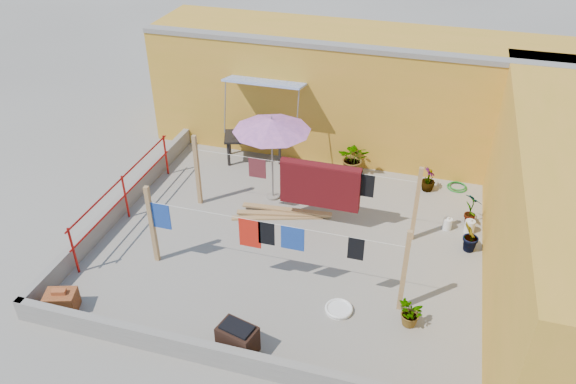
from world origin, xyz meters
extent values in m
plane|color=#9E998E|center=(0.00, 0.00, 0.00)|extent=(80.00, 80.00, 0.00)
cube|color=gold|center=(0.50, 4.70, 1.60)|extent=(11.00, 2.40, 3.20)
cube|color=gray|center=(0.50, 3.65, 3.15)|extent=(11.00, 0.35, 0.12)
cube|color=#2D51B2|center=(-1.60, 3.15, 2.25)|extent=(2.00, 0.79, 0.22)
cylinder|color=gray|center=(-2.55, 2.78, 1.60)|extent=(0.03, 0.30, 1.28)
cylinder|color=gray|center=(-0.65, 2.78, 1.60)|extent=(0.03, 0.30, 1.28)
cube|color=gold|center=(5.20, 0.00, 1.60)|extent=(2.40, 9.00, 3.20)
cube|color=gray|center=(0.00, -3.58, 0.22)|extent=(8.30, 0.16, 0.44)
cube|color=gray|center=(-4.08, 0.00, 0.22)|extent=(0.16, 7.30, 0.44)
cylinder|color=#A61410|center=(-3.85, -2.20, 0.55)|extent=(0.05, 0.05, 1.10)
cylinder|color=#A61410|center=(-3.85, -0.20, 0.55)|extent=(0.05, 0.05, 1.10)
cylinder|color=#A61410|center=(-3.85, 1.80, 0.55)|extent=(0.05, 0.05, 1.10)
cylinder|color=#A61410|center=(-3.85, -0.20, 1.05)|extent=(0.04, 4.20, 0.04)
cylinder|color=#A61410|center=(-3.85, -0.20, 0.60)|extent=(0.04, 4.20, 0.04)
cube|color=tan|center=(-2.50, -1.40, 0.90)|extent=(0.09, 0.09, 1.80)
cube|color=tan|center=(2.50, -1.40, 0.90)|extent=(0.09, 0.09, 1.80)
cube|color=tan|center=(2.50, 0.80, 0.90)|extent=(0.09, 0.09, 1.80)
cube|color=tan|center=(-2.50, 0.80, 0.90)|extent=(0.09, 0.09, 1.80)
cylinder|color=silver|center=(0.00, -1.40, 1.45)|extent=(5.00, 0.01, 0.01)
cylinder|color=silver|center=(0.00, 0.80, 1.45)|extent=(5.00, 0.01, 0.01)
cube|color=#4C0C10|center=(0.42, 0.80, 1.00)|extent=(1.77, 0.22, 1.00)
cube|color=black|center=(1.43, 0.80, 1.18)|extent=(0.33, 0.02, 0.54)
cube|color=maroon|center=(-1.02, 0.80, 1.21)|extent=(0.40, 0.02, 0.49)
cube|color=#1B3E96|center=(-2.30, -1.40, 1.16)|extent=(0.46, 0.02, 0.58)
cube|color=black|center=(-0.09, -1.40, 1.20)|extent=(0.32, 0.02, 0.50)
cube|color=red|center=(-0.42, -1.40, 1.13)|extent=(0.43, 0.02, 0.64)
cube|color=#1B3E96|center=(0.42, -1.40, 1.19)|extent=(0.45, 0.02, 0.51)
cube|color=black|center=(1.60, -1.40, 1.21)|extent=(0.30, 0.02, 0.48)
cylinder|color=gray|center=(-0.90, 1.51, 0.03)|extent=(0.32, 0.32, 0.05)
cylinder|color=gray|center=(-0.90, 1.51, 1.03)|extent=(0.04, 0.04, 2.06)
cone|color=pink|center=(-0.90, 1.51, 1.95)|extent=(1.89, 1.89, 0.29)
cylinder|color=gray|center=(-0.90, 1.51, 2.12)|extent=(0.04, 0.04, 0.09)
cube|color=black|center=(-1.95, 3.16, 0.70)|extent=(1.71, 1.24, 0.06)
cube|color=black|center=(-2.48, 2.64, 0.34)|extent=(0.06, 0.06, 0.68)
cube|color=black|center=(-2.69, 3.23, 0.34)|extent=(0.06, 0.06, 0.68)
cube|color=black|center=(-1.21, 3.09, 0.34)|extent=(0.06, 0.06, 0.68)
cube|color=black|center=(-1.41, 3.67, 0.34)|extent=(0.06, 0.06, 0.68)
cube|color=#9A5023|center=(-3.51, -3.20, 0.20)|extent=(0.65, 0.55, 0.40)
cube|color=#A15526|center=(-3.51, -3.20, 0.44)|extent=(0.28, 0.19, 0.08)
cube|color=tan|center=(-0.54, 0.70, 0.02)|extent=(2.04, 0.78, 0.04)
cube|color=tan|center=(-0.46, 0.82, 0.07)|extent=(2.08, 0.60, 0.04)
cube|color=tan|center=(-0.38, 0.94, 0.12)|extent=(2.10, 0.32, 0.04)
cube|color=black|center=(-0.03, -3.20, 0.27)|extent=(0.73, 0.57, 0.54)
cube|color=black|center=(-0.03, -3.20, 0.56)|extent=(0.60, 0.44, 0.04)
cylinder|color=white|center=(1.43, -1.80, 0.03)|extent=(0.49, 0.49, 0.06)
torus|color=white|center=(1.43, -1.80, 0.06)|extent=(0.52, 0.52, 0.05)
cylinder|color=white|center=(3.70, 1.39, 0.15)|extent=(0.22, 0.22, 0.30)
cylinder|color=white|center=(3.70, 1.39, 0.32)|extent=(0.06, 0.06, 0.05)
cylinder|color=white|center=(3.23, 1.38, 0.14)|extent=(0.20, 0.20, 0.27)
cylinder|color=white|center=(3.23, 1.38, 0.29)|extent=(0.05, 0.05, 0.05)
torus|color=#1A7622|center=(3.39, 3.20, 0.02)|extent=(0.50, 0.50, 0.03)
torus|color=#1A7622|center=(3.39, 3.20, 0.06)|extent=(0.42, 0.42, 0.03)
imported|color=#1B5618|center=(0.75, 3.20, 0.44)|extent=(0.84, 0.74, 0.87)
imported|color=#1B5618|center=(2.67, 2.89, 0.31)|extent=(0.39, 0.39, 0.62)
imported|color=#1B5618|center=(3.70, 1.75, 0.40)|extent=(0.50, 0.49, 0.80)
imported|color=#1B5618|center=(3.70, 0.70, 0.38)|extent=(0.40, 0.46, 0.75)
imported|color=#1B5618|center=(2.73, -1.79, 0.28)|extent=(0.55, 0.60, 0.57)
camera|label=1|loc=(2.64, -9.29, 7.57)|focal=35.00mm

